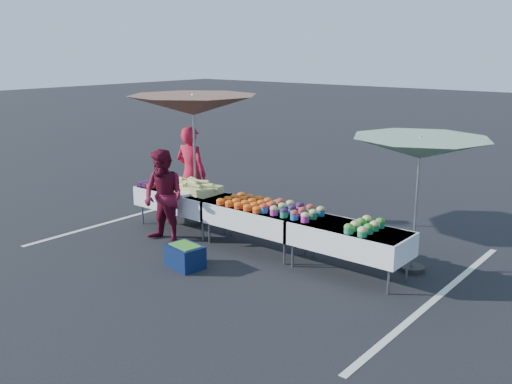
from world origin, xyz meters
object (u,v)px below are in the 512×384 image
Objects in this scene: table_left at (182,199)px; umbrella_left at (193,106)px; umbrella_right at (420,149)px; vendor at (191,173)px; storage_bin at (185,256)px; customer at (164,197)px; table_right at (349,237)px; table_center at (256,216)px.

table_left is 1.75m from umbrella_left.
umbrella_left is at bearing -175.38° from umbrella_right.
vendor reaches higher than table_left.
storage_bin is at bearing -142.85° from umbrella_right.
umbrella_left is at bearing 143.52° from vendor.
customer is (0.33, -0.75, 0.24)m from table_left.
customer is 0.57× the size of umbrella_left.
umbrella_right reaches higher than vendor.
customer is (0.63, -1.30, -0.11)m from vendor.
customer is at bearing -159.28° from umbrella_right.
table_right is at bearing 9.39° from customer.
table_center is 1.00× the size of table_right.
umbrella_left is (-0.37, 1.15, 1.46)m from customer.
customer is at bearing -152.94° from table_center.
storage_bin is at bearing -42.70° from table_left.
table_right is 2.98× the size of storage_bin.
table_center is at bearing 0.00° from table_left.
vendor is 3.00× the size of storage_bin.
umbrella_right is at bearing 4.62° from umbrella_left.
table_center is 1.80m from table_right.
umbrella_right is (2.50, 0.75, 1.32)m from table_center.
umbrella_right is at bearing 16.72° from table_center.
umbrella_right reaches higher than storage_bin.
storage_bin is at bearing -49.19° from umbrella_left.
umbrella_left is (0.26, -0.15, 1.35)m from vendor.
vendor is 4.71m from umbrella_right.
table_left is 1.12× the size of customer.
vendor reaches higher than table_center.
table_left is 0.72m from vendor.
storage_bin is (-2.81, -2.13, -1.71)m from umbrella_right.
table_left is 4.56m from umbrella_right.
umbrella_left is at bearing 167.75° from table_center.
vendor is at bearing 171.98° from table_right.
table_left is 3.60m from table_right.
table_right reaches higher than storage_bin.
vendor is (-2.10, 0.55, 0.35)m from table_center.
table_center is at bearing 23.53° from customer.
umbrella_right reaches higher than customer.
umbrella_left reaches higher than customer.
vendor is at bearing 149.96° from umbrella_left.
umbrella_right is 3.92m from storage_bin.
umbrella_left is at bearing 104.50° from customer.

